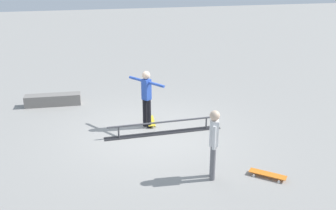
# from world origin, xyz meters

# --- Properties ---
(ground_plane) EXTENTS (60.00, 60.00, 0.00)m
(ground_plane) POSITION_xyz_m (0.00, 0.00, 0.00)
(ground_plane) COLOR gray
(grind_rail) EXTENTS (3.24, 0.30, 0.35)m
(grind_rail) POSITION_xyz_m (-0.34, 0.07, 0.15)
(grind_rail) COLOR black
(grind_rail) RESTS_ON ground_plane
(skate_ledge) EXTENTS (1.78, 0.51, 0.36)m
(skate_ledge) POSITION_xyz_m (2.67, -2.94, 0.18)
(skate_ledge) COLOR gray
(skate_ledge) RESTS_ON ground_plane
(skater_main) EXTENTS (0.80, 1.13, 1.63)m
(skater_main) POSITION_xyz_m (0.02, -0.47, 0.95)
(skater_main) COLOR black
(skater_main) RESTS_ON ground_plane
(skateboard_main) EXTENTS (0.32, 0.82, 0.09)m
(skateboard_main) POSITION_xyz_m (-0.13, -0.69, 0.07)
(skateboard_main) COLOR yellow
(skateboard_main) RESTS_ON ground_plane
(bystander_white_shirt) EXTENTS (0.24, 0.35, 1.56)m
(bystander_white_shirt) POSITION_xyz_m (-0.83, 2.59, 0.88)
(bystander_white_shirt) COLOR slate
(bystander_white_shirt) RESTS_ON ground_plane
(loose_skateboard_orange) EXTENTS (0.73, 0.68, 0.09)m
(loose_skateboard_orange) POSITION_xyz_m (-2.01, 2.86, 0.07)
(loose_skateboard_orange) COLOR orange
(loose_skateboard_orange) RESTS_ON ground_plane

